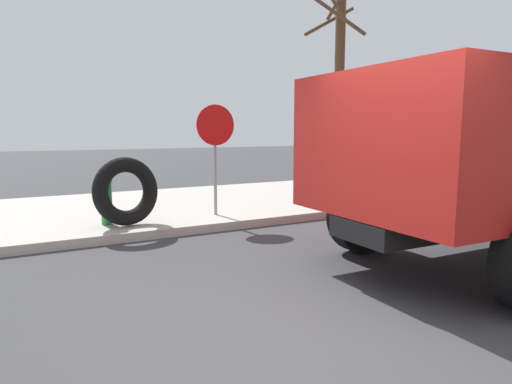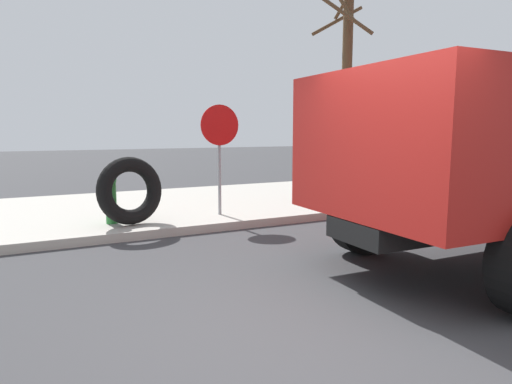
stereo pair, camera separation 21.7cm
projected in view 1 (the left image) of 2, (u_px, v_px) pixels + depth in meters
The scene contains 6 objects.
ground_plane at pixel (312, 332), 3.93m from camera, with size 80.00×80.00×0.00m, color #38383A.
sidewalk_curb at pixel (132, 210), 9.55m from camera, with size 36.00×5.00×0.15m, color #ADA89E.
fire_hydrant at pixel (106, 198), 7.65m from camera, with size 0.21×0.48×0.87m.
loose_tire at pixel (126, 191), 7.54m from camera, with size 1.16×1.16×0.26m, color black.
stop_sign at pixel (215, 139), 8.41m from camera, with size 0.76×0.08×2.09m.
bare_tree at pixel (339, 84), 10.69m from camera, with size 1.70×1.72×5.63m.
Camera 1 is at (-2.23, -3.02, 1.76)m, focal length 31.41 mm.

